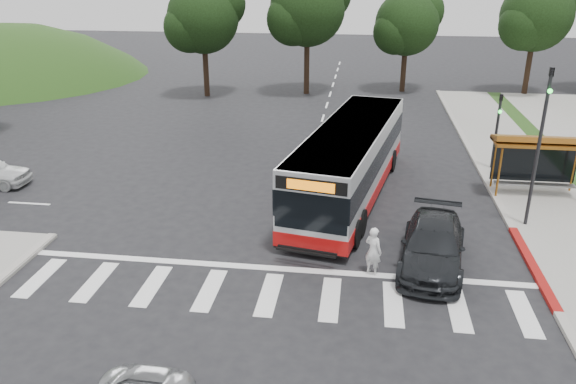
# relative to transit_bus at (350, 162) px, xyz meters

# --- Properties ---
(ground) EXTENTS (140.00, 140.00, 0.00)m
(ground) POSITION_rel_transit_bus_xyz_m (-2.29, -3.80, -1.67)
(ground) COLOR black
(ground) RESTS_ON ground
(sidewalk_east) EXTENTS (4.00, 40.00, 0.12)m
(sidewalk_east) POSITION_rel_transit_bus_xyz_m (8.71, 4.20, -1.61)
(sidewalk_east) COLOR gray
(sidewalk_east) RESTS_ON ground
(curb_east) EXTENTS (0.30, 40.00, 0.15)m
(curb_east) POSITION_rel_transit_bus_xyz_m (6.71, 4.20, -1.59)
(curb_east) COLOR #9E9991
(curb_east) RESTS_ON ground
(curb_east_red) EXTENTS (0.32, 6.00, 0.15)m
(curb_east_red) POSITION_rel_transit_bus_xyz_m (6.71, -5.80, -1.59)
(curb_east_red) COLOR maroon
(curb_east_red) RESTS_ON ground
(hillside_nw) EXTENTS (44.00, 44.00, 10.00)m
(hillside_nw) POSITION_rel_transit_bus_xyz_m (-34.29, 26.20, -1.67)
(hillside_nw) COLOR #1C4616
(hillside_nw) RESTS_ON ground
(crosswalk_ladder) EXTENTS (18.00, 2.60, 0.01)m
(crosswalk_ladder) POSITION_rel_transit_bus_xyz_m (-2.29, -8.80, -1.66)
(crosswalk_ladder) COLOR silver
(crosswalk_ladder) RESTS_ON ground
(bus_shelter) EXTENTS (4.20, 1.60, 2.86)m
(bus_shelter) POSITION_rel_transit_bus_xyz_m (8.51, 1.31, 0.68)
(bus_shelter) COLOR #8F5317
(bus_shelter) RESTS_ON sidewalk_east
(traffic_signal_ne_tall) EXTENTS (0.18, 0.37, 6.50)m
(traffic_signal_ne_tall) POSITION_rel_transit_bus_xyz_m (7.31, -2.30, 2.21)
(traffic_signal_ne_tall) COLOR black
(traffic_signal_ne_tall) RESTS_ON ground
(traffic_signal_ne_short) EXTENTS (0.18, 0.37, 4.00)m
(traffic_signal_ne_short) POSITION_rel_transit_bus_xyz_m (7.31, 4.69, 0.81)
(traffic_signal_ne_short) COLOR black
(traffic_signal_ne_short) RESTS_ON ground
(tree_ne_a) EXTENTS (6.16, 5.74, 9.30)m
(tree_ne_a) POSITION_rel_transit_bus_xyz_m (13.78, 24.27, 4.72)
(tree_ne_a) COLOR black
(tree_ne_a) RESTS_ON parking_lot
(tree_north_a) EXTENTS (6.60, 6.15, 10.17)m
(tree_north_a) POSITION_rel_transit_bus_xyz_m (-4.21, 22.27, 5.26)
(tree_north_a) COLOR black
(tree_north_a) RESTS_ON ground
(tree_north_b) EXTENTS (5.72, 5.33, 8.43)m
(tree_north_b) POSITION_rel_transit_bus_xyz_m (3.78, 24.26, 3.99)
(tree_north_b) COLOR black
(tree_north_b) RESTS_ON ground
(tree_north_c) EXTENTS (6.16, 5.74, 9.30)m
(tree_north_c) POSITION_rel_transit_bus_xyz_m (-12.22, 20.27, 4.62)
(tree_north_c) COLOR black
(tree_north_c) RESTS_ON ground
(transit_bus) EXTENTS (5.16, 13.20, 3.33)m
(transit_bus) POSITION_rel_transit_bus_xyz_m (0.00, 0.00, 0.00)
(transit_bus) COLOR #BABDBF
(transit_bus) RESTS_ON ground
(pedestrian) EXTENTS (0.77, 0.72, 1.76)m
(pedestrian) POSITION_rel_transit_bus_xyz_m (1.04, -6.96, -0.79)
(pedestrian) COLOR white
(pedestrian) RESTS_ON ground
(dark_sedan) EXTENTS (2.95, 5.57, 1.54)m
(dark_sedan) POSITION_rel_transit_bus_xyz_m (3.14, -6.08, -0.90)
(dark_sedan) COLOR black
(dark_sedan) RESTS_ON ground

